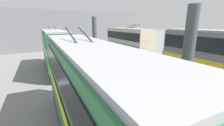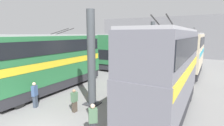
{
  "view_description": "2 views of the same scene",
  "coord_description": "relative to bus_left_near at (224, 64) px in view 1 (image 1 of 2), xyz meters",
  "views": [
    {
      "loc": [
        -0.26,
        6.84,
        5.85
      ],
      "look_at": [
        12.14,
        0.77,
        2.23
      ],
      "focal_mm": 24.0,
      "sensor_mm": 36.0,
      "label": 1
    },
    {
      "loc": [
        -5.04,
        -7.32,
        5.12
      ],
      "look_at": [
        7.75,
        0.01,
        2.64
      ],
      "focal_mm": 28.0,
      "sensor_mm": 36.0,
      "label": 2
    }
  ],
  "objects": [
    {
      "name": "bus_right_mid",
      "position": [
        0.24,
        10.14,
        -0.2
      ],
      "size": [
        11.06,
        2.54,
        5.68
      ],
      "color": "black",
      "rests_on": "ground_plane"
    },
    {
      "name": "oil_drum",
      "position": [
        2.39,
        2.77,
        -2.65
      ],
      "size": [
        0.61,
        0.61,
        0.83
      ],
      "color": "#424C56",
      "rests_on": "ground_plane"
    },
    {
      "name": "bus_left_near",
      "position": [
        0.0,
        0.0,
        0.0
      ],
      "size": [
        9.72,
        2.54,
        6.02
      ],
      "color": "black",
      "rests_on": "ground_plane"
    },
    {
      "name": "support_column_far",
      "position": [
        13.49,
        5.07,
        0.19
      ],
      "size": [
        1.04,
        1.04,
        6.76
      ],
      "color": "#42474C",
      "rests_on": "ground_plane"
    },
    {
      "name": "bus_right_far",
      "position": [
        14.22,
        10.14,
        -0.17
      ],
      "size": [
        10.73,
        2.54,
        5.7
      ],
      "color": "black",
      "rests_on": "ground_plane"
    },
    {
      "name": "person_aisle_midway",
      "position": [
        10.81,
        6.16,
        -2.16
      ],
      "size": [
        0.32,
        0.46,
        1.71
      ],
      "rotation": [
        0.0,
        0.0,
        0.19
      ],
      "color": "#2D2D33",
      "rests_on": "ground_plane"
    },
    {
      "name": "depot_back_wall",
      "position": [
        29.71,
        5.07,
        1.35
      ],
      "size": [
        0.5,
        36.0,
        8.83
      ],
      "color": "slate",
      "rests_on": "ground_plane"
    },
    {
      "name": "support_column_near",
      "position": [
        -0.74,
        5.07,
        0.19
      ],
      "size": [
        1.04,
        1.04,
        6.76
      ],
      "color": "#42474C",
      "rests_on": "ground_plane"
    },
    {
      "name": "bus_left_far",
      "position": [
        13.19,
        -0.0,
        -0.12
      ],
      "size": [
        9.38,
        2.54,
        5.82
      ],
      "color": "black",
      "rests_on": "ground_plane"
    }
  ]
}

